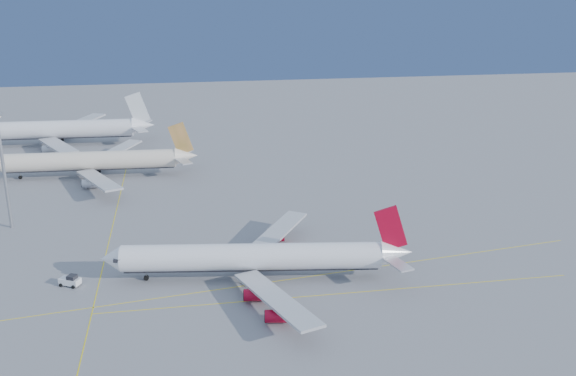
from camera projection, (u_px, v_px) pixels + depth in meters
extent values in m
plane|color=slate|center=(302.00, 264.00, 131.21)|extent=(500.00, 500.00, 0.00)
cube|color=yellow|center=(342.00, 293.00, 118.90)|extent=(90.00, 0.18, 0.02)
cube|color=yellow|center=(307.00, 277.00, 125.59)|extent=(118.86, 16.88, 0.02)
cube|color=yellow|center=(113.00, 224.00, 152.82)|extent=(0.18, 140.00, 0.02)
cylinder|color=white|center=(252.00, 257.00, 123.39)|extent=(50.10, 11.98, 5.16)
cone|color=white|center=(111.00, 259.00, 122.53)|extent=(4.68, 5.67, 5.16)
cone|color=white|center=(396.00, 252.00, 124.12)|extent=(6.85, 5.72, 4.91)
cube|color=black|center=(120.00, 256.00, 122.42)|extent=(2.09, 5.06, 0.62)
cube|color=#B7B7BC|center=(276.00, 299.00, 110.24)|extent=(12.38, 25.97, 0.49)
cube|color=#B7B7BC|center=(274.00, 235.00, 137.71)|extent=(18.21, 23.99, 0.49)
cube|color=#A1061F|center=(391.00, 228.00, 122.53)|extent=(6.84, 1.34, 9.42)
cylinder|color=gray|center=(146.00, 273.00, 123.70)|extent=(0.21, 0.21, 2.05)
cylinder|color=black|center=(146.00, 278.00, 124.02)|extent=(1.06, 0.75, 0.98)
cylinder|color=gray|center=(256.00, 280.00, 120.92)|extent=(0.28, 0.28, 2.05)
cylinder|color=black|center=(256.00, 285.00, 121.23)|extent=(1.08, 0.93, 0.98)
cylinder|color=gray|center=(257.00, 264.00, 127.85)|extent=(0.28, 0.28, 2.05)
cylinder|color=black|center=(257.00, 268.00, 128.17)|extent=(1.08, 0.93, 0.98)
cylinder|color=#A1061F|center=(256.00, 295.00, 115.05)|extent=(4.54, 2.79, 2.23)
cylinder|color=#A1061F|center=(278.00, 316.00, 107.81)|extent=(4.54, 2.79, 2.23)
cylinder|color=#A1061F|center=(257.00, 251.00, 133.70)|extent=(4.54, 2.79, 2.23)
cylinder|color=#A1061F|center=(275.00, 237.00, 141.18)|extent=(4.54, 2.79, 2.23)
cylinder|color=beige|center=(90.00, 161.00, 187.91)|extent=(49.54, 7.86, 5.41)
cone|color=beige|center=(186.00, 156.00, 190.97)|extent=(6.89, 5.46, 5.14)
cube|color=black|center=(1.00, 162.00, 184.85)|extent=(1.77, 5.21, 0.66)
cube|color=#B7B7BC|center=(99.00, 180.00, 174.84)|extent=(14.93, 26.35, 0.52)
cube|color=#B7B7BC|center=(114.00, 152.00, 202.97)|extent=(17.10, 25.62, 0.52)
cube|color=tan|center=(181.00, 139.00, 189.16)|extent=(7.31, 0.79, 10.04)
cylinder|color=gray|center=(20.00, 174.00, 186.59)|extent=(0.23, 0.23, 2.18)
cylinder|color=black|center=(20.00, 177.00, 186.93)|extent=(1.08, 0.72, 1.04)
cylinder|color=gray|center=(92.00, 175.00, 185.41)|extent=(0.30, 0.30, 2.18)
cylinder|color=black|center=(93.00, 179.00, 185.75)|extent=(1.08, 0.90, 1.04)
cylinder|color=gray|center=(97.00, 168.00, 192.66)|extent=(0.30, 0.30, 2.18)
cylinder|color=black|center=(97.00, 171.00, 193.00)|extent=(1.08, 0.90, 1.04)
cylinder|color=#B7B7BC|center=(91.00, 184.00, 177.58)|extent=(4.67, 2.60, 2.37)
cylinder|color=#B7B7BC|center=(104.00, 160.00, 200.70)|extent=(4.67, 2.60, 2.37)
cylinder|color=white|center=(52.00, 129.00, 223.72)|extent=(55.11, 8.60, 6.15)
cone|color=white|center=(144.00, 125.00, 227.28)|extent=(7.94, 6.18, 5.84)
cube|color=#B7B7BC|center=(58.00, 145.00, 209.13)|extent=(16.98, 29.44, 0.60)
cube|color=#B7B7BC|center=(77.00, 124.00, 240.57)|extent=(19.14, 28.74, 0.60)
cube|color=silver|center=(138.00, 108.00, 225.20)|extent=(8.46, 0.87, 11.61)
cylinder|color=gray|center=(54.00, 143.00, 220.87)|extent=(0.35, 0.35, 2.52)
cylinder|color=black|center=(55.00, 146.00, 221.26)|extent=(1.25, 1.04, 1.21)
cylinder|color=gray|center=(60.00, 137.00, 229.15)|extent=(0.35, 0.35, 2.52)
cylinder|color=black|center=(60.00, 140.00, 229.54)|extent=(1.25, 1.04, 1.21)
cylinder|color=#B7B7BC|center=(51.00, 150.00, 212.20)|extent=(5.39, 2.98, 2.74)
cylinder|color=#B7B7BC|center=(67.00, 131.00, 238.04)|extent=(5.39, 2.98, 2.74)
cube|color=white|center=(70.00, 281.00, 121.80)|extent=(4.35, 3.47, 1.17)
cube|color=black|center=(72.00, 277.00, 121.37)|extent=(2.13, 2.17, 0.87)
cylinder|color=black|center=(61.00, 285.00, 121.41)|extent=(0.76, 0.61, 0.68)
cylinder|color=black|center=(67.00, 280.00, 123.27)|extent=(0.76, 0.61, 0.68)
cylinder|color=black|center=(73.00, 287.00, 120.67)|extent=(0.76, 0.61, 0.68)
cylinder|color=black|center=(80.00, 282.00, 122.53)|extent=(0.76, 0.61, 0.68)
cylinder|color=gray|center=(4.00, 173.00, 146.48)|extent=(0.75, 0.75, 26.64)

